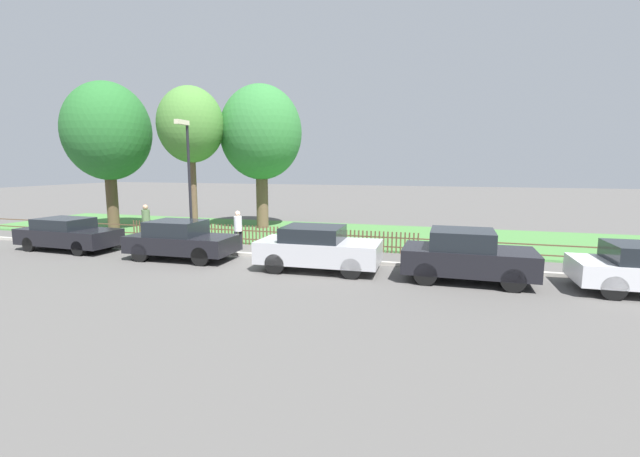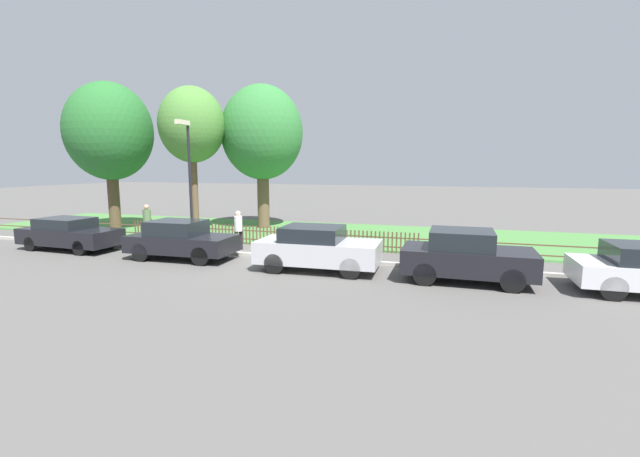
{
  "view_description": "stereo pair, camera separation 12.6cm",
  "coord_description": "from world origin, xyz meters",
  "px_view_note": "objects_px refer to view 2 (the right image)",
  "views": [
    {
      "loc": [
        7.84,
        -14.75,
        3.51
      ],
      "look_at": [
        3.14,
        0.8,
        1.1
      ],
      "focal_mm": 24.0,
      "sensor_mm": 36.0,
      "label": 1
    },
    {
      "loc": [
        7.96,
        -14.71,
        3.51
      ],
      "look_at": [
        3.14,
        0.8,
        1.1
      ],
      "focal_mm": 24.0,
      "sensor_mm": 36.0,
      "label": 2
    }
  ],
  "objects_px": {
    "parked_car_silver_hatchback": "(69,234)",
    "pedestrian_near_fence": "(238,228)",
    "pedestrian_by_lamp": "(147,221)",
    "street_lamp": "(188,169)",
    "parked_car_navy_estate": "(317,248)",
    "parked_car_red_compact": "(466,256)",
    "covered_motorcycle": "(324,239)",
    "tree_behind_motorcycle": "(192,126)",
    "parked_car_black_saloon": "(181,240)",
    "tree_mid_park": "(262,133)",
    "tree_nearest_kerb": "(109,132)"
  },
  "relations": [
    {
      "from": "street_lamp",
      "to": "pedestrian_by_lamp",
      "type": "bearing_deg",
      "value": 164.45
    },
    {
      "from": "parked_car_black_saloon",
      "to": "street_lamp",
      "type": "height_order",
      "value": "street_lamp"
    },
    {
      "from": "covered_motorcycle",
      "to": "tree_mid_park",
      "type": "relative_size",
      "value": 0.23
    },
    {
      "from": "tree_nearest_kerb",
      "to": "pedestrian_near_fence",
      "type": "bearing_deg",
      "value": -18.55
    },
    {
      "from": "parked_car_silver_hatchback",
      "to": "parked_car_black_saloon",
      "type": "bearing_deg",
      "value": 0.61
    },
    {
      "from": "parked_car_navy_estate",
      "to": "pedestrian_by_lamp",
      "type": "distance_m",
      "value": 9.37
    },
    {
      "from": "pedestrian_by_lamp",
      "to": "tree_mid_park",
      "type": "bearing_deg",
      "value": -38.62
    },
    {
      "from": "pedestrian_near_fence",
      "to": "pedestrian_by_lamp",
      "type": "bearing_deg",
      "value": -69.74
    },
    {
      "from": "parked_car_silver_hatchback",
      "to": "pedestrian_near_fence",
      "type": "xyz_separation_m",
      "value": [
        6.77,
        2.07,
        0.24
      ]
    },
    {
      "from": "covered_motorcycle",
      "to": "pedestrian_by_lamp",
      "type": "xyz_separation_m",
      "value": [
        -8.56,
        0.56,
        0.31
      ]
    },
    {
      "from": "covered_motorcycle",
      "to": "tree_nearest_kerb",
      "type": "height_order",
      "value": "tree_nearest_kerb"
    },
    {
      "from": "tree_mid_park",
      "to": "pedestrian_near_fence",
      "type": "relative_size",
      "value": 4.8
    },
    {
      "from": "pedestrian_near_fence",
      "to": "pedestrian_by_lamp",
      "type": "xyz_separation_m",
      "value": [
        -4.79,
        0.32,
        0.06
      ]
    },
    {
      "from": "street_lamp",
      "to": "tree_nearest_kerb",
      "type": "bearing_deg",
      "value": 153.75
    },
    {
      "from": "parked_car_silver_hatchback",
      "to": "covered_motorcycle",
      "type": "distance_m",
      "value": 10.7
    },
    {
      "from": "parked_car_navy_estate",
      "to": "parked_car_red_compact",
      "type": "height_order",
      "value": "parked_car_red_compact"
    },
    {
      "from": "parked_car_black_saloon",
      "to": "tree_behind_motorcycle",
      "type": "distance_m",
      "value": 8.5
    },
    {
      "from": "parked_car_navy_estate",
      "to": "pedestrian_by_lamp",
      "type": "bearing_deg",
      "value": 161.6
    },
    {
      "from": "tree_behind_motorcycle",
      "to": "tree_mid_park",
      "type": "relative_size",
      "value": 0.96
    },
    {
      "from": "parked_car_black_saloon",
      "to": "tree_behind_motorcycle",
      "type": "xyz_separation_m",
      "value": [
        -3.37,
        6.14,
        4.8
      ]
    },
    {
      "from": "tree_mid_park",
      "to": "street_lamp",
      "type": "bearing_deg",
      "value": -92.29
    },
    {
      "from": "parked_car_silver_hatchback",
      "to": "parked_car_red_compact",
      "type": "distance_m",
      "value": 15.69
    },
    {
      "from": "parked_car_black_saloon",
      "to": "parked_car_navy_estate",
      "type": "xyz_separation_m",
      "value": [
        5.43,
        -0.12,
        0.02
      ]
    },
    {
      "from": "parked_car_black_saloon",
      "to": "parked_car_red_compact",
      "type": "relative_size",
      "value": 1.05
    },
    {
      "from": "parked_car_black_saloon",
      "to": "pedestrian_by_lamp",
      "type": "height_order",
      "value": "pedestrian_by_lamp"
    },
    {
      "from": "parked_car_silver_hatchback",
      "to": "parked_car_navy_estate",
      "type": "xyz_separation_m",
      "value": [
        10.96,
        -0.28,
        0.08
      ]
    },
    {
      "from": "parked_car_silver_hatchback",
      "to": "covered_motorcycle",
      "type": "relative_size",
      "value": 2.4
    },
    {
      "from": "street_lamp",
      "to": "tree_mid_park",
      "type": "bearing_deg",
      "value": 87.71
    },
    {
      "from": "pedestrian_by_lamp",
      "to": "street_lamp",
      "type": "distance_m",
      "value": 3.76
    },
    {
      "from": "tree_mid_park",
      "to": "parked_car_silver_hatchback",
      "type": "bearing_deg",
      "value": -121.38
    },
    {
      "from": "parked_car_silver_hatchback",
      "to": "parked_car_red_compact",
      "type": "bearing_deg",
      "value": 1.13
    },
    {
      "from": "parked_car_red_compact",
      "to": "pedestrian_near_fence",
      "type": "relative_size",
      "value": 2.34
    },
    {
      "from": "tree_behind_motorcycle",
      "to": "pedestrian_near_fence",
      "type": "distance_m",
      "value": 7.62
    },
    {
      "from": "pedestrian_by_lamp",
      "to": "parked_car_silver_hatchback",
      "type": "bearing_deg",
      "value": 129.22
    },
    {
      "from": "tree_nearest_kerb",
      "to": "street_lamp",
      "type": "bearing_deg",
      "value": -26.25
    },
    {
      "from": "parked_car_navy_estate",
      "to": "pedestrian_by_lamp",
      "type": "height_order",
      "value": "pedestrian_by_lamp"
    },
    {
      "from": "parked_car_silver_hatchback",
      "to": "pedestrian_by_lamp",
      "type": "height_order",
      "value": "pedestrian_by_lamp"
    },
    {
      "from": "tree_nearest_kerb",
      "to": "pedestrian_near_fence",
      "type": "xyz_separation_m",
      "value": [
        9.13,
        -3.07,
        -4.32
      ]
    },
    {
      "from": "tree_behind_motorcycle",
      "to": "street_lamp",
      "type": "distance_m",
      "value": 5.56
    },
    {
      "from": "parked_car_red_compact",
      "to": "tree_mid_park",
      "type": "height_order",
      "value": "tree_mid_park"
    },
    {
      "from": "parked_car_black_saloon",
      "to": "pedestrian_near_fence",
      "type": "bearing_deg",
      "value": 59.16
    },
    {
      "from": "tree_nearest_kerb",
      "to": "tree_behind_motorcycle",
      "type": "height_order",
      "value": "tree_nearest_kerb"
    },
    {
      "from": "tree_behind_motorcycle",
      "to": "pedestrian_near_fence",
      "type": "bearing_deg",
      "value": -40.34
    },
    {
      "from": "parked_car_black_saloon",
      "to": "tree_mid_park",
      "type": "bearing_deg",
      "value": 91.6
    },
    {
      "from": "parked_car_navy_estate",
      "to": "street_lamp",
      "type": "height_order",
      "value": "street_lamp"
    },
    {
      "from": "tree_behind_motorcycle",
      "to": "pedestrian_near_fence",
      "type": "relative_size",
      "value": 4.59
    },
    {
      "from": "parked_car_navy_estate",
      "to": "street_lamp",
      "type": "relative_size",
      "value": 0.78
    },
    {
      "from": "covered_motorcycle",
      "to": "tree_behind_motorcycle",
      "type": "xyz_separation_m",
      "value": [
        -8.39,
        4.16,
        4.86
      ]
    },
    {
      "from": "parked_car_red_compact",
      "to": "street_lamp",
      "type": "distance_m",
      "value": 11.35
    },
    {
      "from": "pedestrian_by_lamp",
      "to": "parked_car_black_saloon",
      "type": "bearing_deg",
      "value": -136.73
    }
  ]
}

